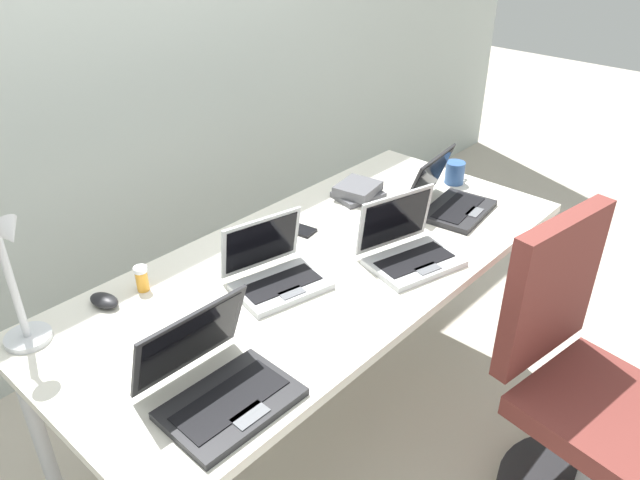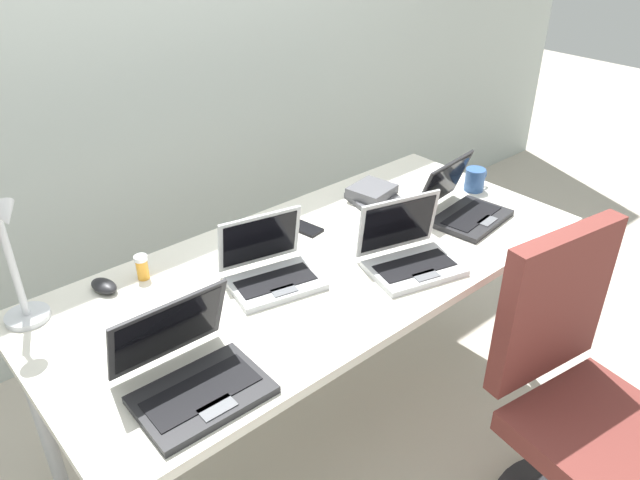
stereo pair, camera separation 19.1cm
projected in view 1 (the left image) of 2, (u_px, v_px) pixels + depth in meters
The scene contains 14 objects.
ground_plane at pixel (320, 427), 2.32m from camera, with size 12.00×12.00×0.00m, color #B7AD9E.
wall_back at pixel (103, 30), 2.30m from camera, with size 6.00×0.13×2.60m.
desk at pixel (320, 277), 1.98m from camera, with size 1.80×0.80×0.74m.
desk_lamp at pixel (16, 283), 1.50m from camera, with size 0.12×0.18×0.40m.
laptop_mid_desk at pixel (408, 249), 1.93m from camera, with size 0.33×0.29×0.21m.
laptop_near_lamp at pixel (275, 272), 1.82m from camera, with size 0.31×0.27×0.20m.
laptop_back_left at pixel (218, 383), 1.42m from camera, with size 0.31×0.29×0.22m.
laptop_far_corner at pixel (449, 200), 2.23m from camera, with size 0.31×0.29×0.20m.
computer_mouse at pixel (104, 300), 1.74m from camera, with size 0.06×0.10×0.03m, color black.
cell_phone at pixel (296, 229), 2.12m from camera, with size 0.06×0.14×0.01m, color black.
pill_bottle at pixel (142, 278), 1.79m from camera, with size 0.04×0.04×0.08m.
book_stack at pixel (358, 191), 2.33m from camera, with size 0.20×0.17×0.06m.
coffee_mug at pixel (454, 172), 2.44m from camera, with size 0.11×0.08×0.09m.
office_chair at pixel (580, 401), 1.89m from camera, with size 0.52×0.57×0.97m.
Camera 1 is at (-1.22, -1.11, 1.79)m, focal length 34.50 mm.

